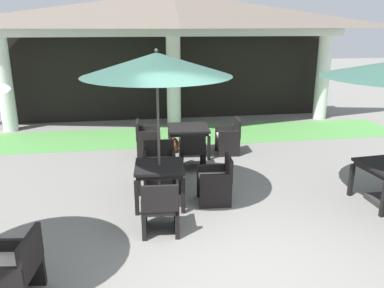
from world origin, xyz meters
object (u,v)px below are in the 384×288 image
object	(u,v)px
patio_chair_near_foreground_west	(147,139)
patio_chair_mid_right_north	(159,163)
patio_table_near_foreground	(188,131)
patio_table_mid_right	(159,171)
patio_chair_mid_right_south	(160,208)
patio_chair_near_foreground_south	(192,151)
patio_chair_far_back_east	(13,271)
terracotta_urn	(173,145)
patio_chair_mid_right_east	(216,181)
patio_umbrella_mid_right	(157,65)
patio_chair_near_foreground_east	(229,138)

from	to	relation	value
patio_chair_near_foreground_west	patio_chair_mid_right_north	size ratio (longest dim) A/B	1.03
patio_table_near_foreground	patio_table_mid_right	distance (m)	2.82
patio_table_near_foreground	patio_chair_mid_right_south	world-z (taller)	patio_chair_mid_right_south
patio_chair_mid_right_south	patio_table_mid_right	bearing A→B (deg)	90.00
patio_chair_near_foreground_south	patio_table_mid_right	world-z (taller)	patio_chair_near_foreground_south
patio_chair_far_back_east	terracotta_urn	bearing A→B (deg)	-17.24
patio_chair_mid_right_north	patio_chair_near_foreground_west	bearing A→B (deg)	-80.73
patio_chair_mid_right_east	patio_chair_far_back_east	bearing A→B (deg)	131.98
patio_chair_mid_right_north	patio_chair_mid_right_south	distance (m)	2.01
terracotta_urn	patio_chair_mid_right_east	bearing A→B (deg)	-81.35
patio_chair_near_foreground_west	patio_umbrella_mid_right	world-z (taller)	patio_umbrella_mid_right
patio_chair_near_foreground_south	patio_chair_mid_right_east	distance (m)	1.75
patio_chair_near_foreground_west	patio_chair_near_foreground_east	world-z (taller)	patio_chair_near_foreground_east
patio_chair_mid_right_north	patio_chair_mid_right_south	world-z (taller)	patio_chair_mid_right_south
patio_chair_near_foreground_south	patio_table_mid_right	distance (m)	1.88
terracotta_urn	patio_chair_near_foreground_east	bearing A→B (deg)	-12.68
patio_table_near_foreground	patio_umbrella_mid_right	bearing A→B (deg)	-108.95
patio_table_mid_right	patio_chair_mid_right_north	size ratio (longest dim) A/B	1.07
patio_chair_near_foreground_east	patio_table_mid_right	distance (m)	3.24
patio_chair_near_foreground_east	patio_chair_near_foreground_south	distance (m)	1.42
patio_umbrella_mid_right	patio_chair_mid_right_north	world-z (taller)	patio_umbrella_mid_right
patio_table_mid_right	patio_chair_near_foreground_east	bearing A→B (deg)	53.57
patio_chair_near_foreground_east	patio_chair_mid_right_north	xyz separation A→B (m)	(-1.84, -1.60, 0.01)
patio_chair_near_foreground_east	terracotta_urn	bearing A→B (deg)	81.11
patio_table_mid_right	terracotta_urn	world-z (taller)	patio_table_mid_right
patio_table_mid_right	patio_umbrella_mid_right	bearing A→B (deg)	75.96
patio_chair_near_foreground_east	terracotta_urn	world-z (taller)	patio_chair_near_foreground_east
patio_chair_near_foreground_west	patio_umbrella_mid_right	xyz separation A→B (m)	(0.08, -2.73, 2.04)
patio_chair_near_foreground_west	patio_chair_near_foreground_south	distance (m)	1.41
patio_table_near_foreground	patio_chair_near_foreground_south	world-z (taller)	patio_chair_near_foreground_south
patio_chair_near_foreground_west	patio_chair_far_back_east	size ratio (longest dim) A/B	1.02
patio_chair_near_foreground_south	patio_umbrella_mid_right	size ratio (longest dim) A/B	0.31
patio_chair_near_foreground_east	patio_chair_mid_right_east	bearing A→B (deg)	164.84
patio_chair_near_foreground_east	patio_chair_far_back_east	world-z (taller)	patio_chair_near_foreground_east
patio_chair_near_foreground_south	patio_table_mid_right	size ratio (longest dim) A/B	0.93
patio_table_near_foreground	patio_chair_near_foreground_south	distance (m)	1.02
patio_umbrella_mid_right	patio_chair_mid_right_north	size ratio (longest dim) A/B	3.22
patio_umbrella_mid_right	patio_chair_near_foreground_south	bearing A→B (deg)	63.02
patio_chair_far_back_east	patio_chair_near_foreground_south	bearing A→B (deg)	-26.75
patio_chair_mid_right_north	patio_umbrella_mid_right	bearing A→B (deg)	90.00
patio_chair_near_foreground_west	terracotta_urn	world-z (taller)	patio_chair_near_foreground_west
patio_chair_near_foreground_east	patio_umbrella_mid_right	world-z (taller)	patio_umbrella_mid_right
patio_chair_near_foreground_south	patio_chair_mid_right_south	size ratio (longest dim) A/B	0.96
patio_chair_near_foreground_west	patio_chair_near_foreground_east	size ratio (longest dim) A/B	0.99
patio_umbrella_mid_right	patio_chair_far_back_east	bearing A→B (deg)	-128.99
patio_chair_far_back_east	patio_chair_mid_right_south	bearing A→B (deg)	-46.46
patio_table_near_foreground	terracotta_urn	bearing A→B (deg)	146.63
patio_chair_near_foreground_west	patio_chair_far_back_east	bearing A→B (deg)	-15.64
patio_umbrella_mid_right	terracotta_urn	distance (m)	3.72
patio_chair_mid_right_north	terracotta_urn	bearing A→B (deg)	-99.93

